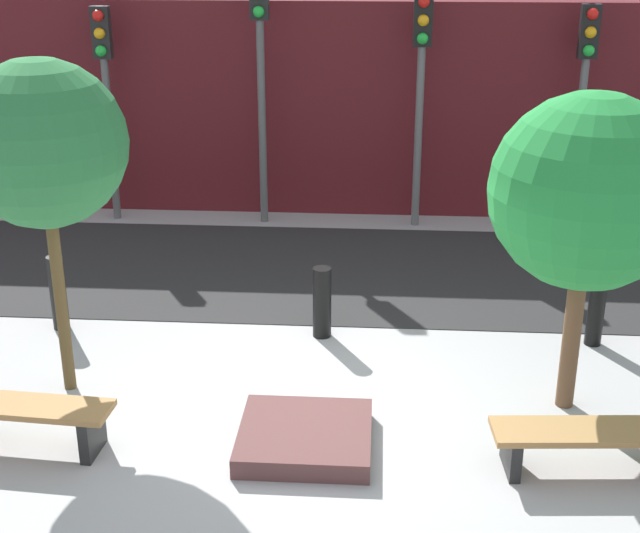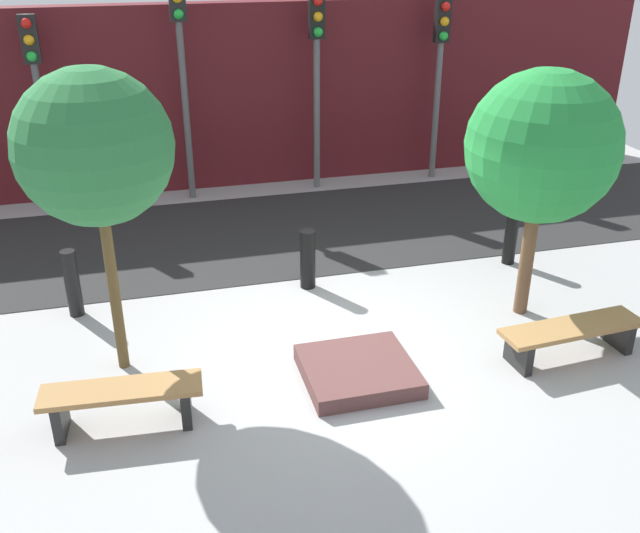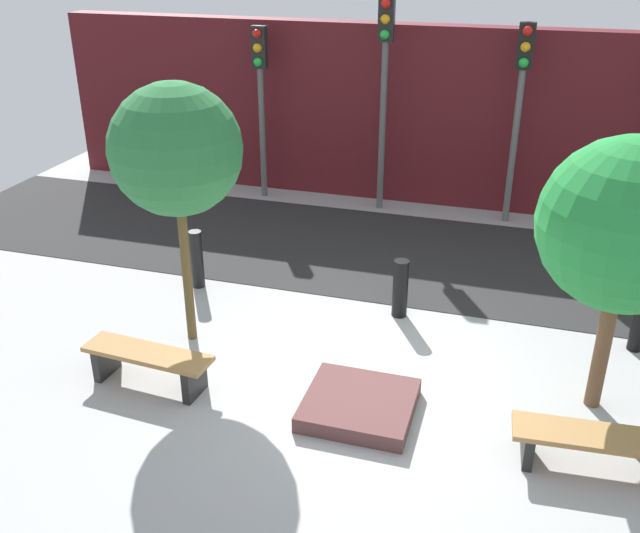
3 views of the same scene
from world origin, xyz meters
name	(u,v)px [view 2 (image 2 of 3)]	position (x,y,z in m)	size (l,w,h in m)	color
ground_plane	(343,351)	(0.00, 0.00, 0.00)	(18.00, 18.00, 0.00)	#9F9F9F
road_strip	(278,232)	(0.00, 3.82, 0.01)	(18.00, 3.61, 0.01)	#272727
building_facade	(246,95)	(0.00, 6.65, 1.70)	(16.20, 0.50, 3.41)	#511419
bench_left	(123,399)	(-2.56, -0.79, 0.33)	(1.63, 0.54, 0.47)	black
bench_right	(571,334)	(2.56, -0.79, 0.31)	(1.79, 0.58, 0.42)	black
planter_bed	(358,371)	(0.00, -0.59, 0.10)	(1.23, 1.17, 0.19)	brown
tree_behind_left_bench	(94,148)	(-2.56, 0.35, 2.60)	(1.62, 1.62, 3.43)	brown
tree_behind_right_bench	(542,148)	(2.56, 0.35, 2.24)	(1.86, 1.86, 3.18)	brown
bollard_far_left	(72,283)	(-3.14, 1.77, 0.46)	(0.19, 0.19, 0.92)	black
bollard_left	(308,259)	(0.00, 1.77, 0.43)	(0.22, 0.22, 0.86)	black
bollard_center	(511,234)	(3.14, 1.77, 0.47)	(0.19, 0.19, 0.94)	black
traffic_light_west	(36,79)	(-3.64, 5.91, 2.33)	(0.28, 0.27, 3.36)	#545454
traffic_light_mid_west	(181,49)	(-1.21, 5.91, 2.71)	(0.28, 0.27, 3.95)	#535353
traffic_light_mid_east	(317,57)	(1.21, 5.91, 2.48)	(0.28, 0.27, 3.58)	#5B5B5B
traffic_light_east	(440,57)	(3.64, 5.91, 2.38)	(0.28, 0.27, 3.43)	#5A5A5A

